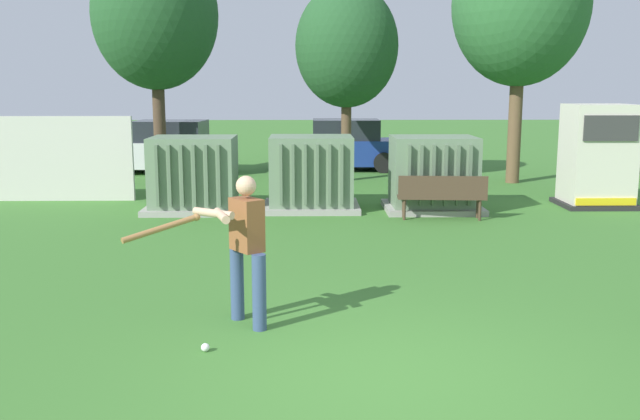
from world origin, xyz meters
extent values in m
plane|color=#3D752D|center=(0.00, 0.00, 0.00)|extent=(96.00, 96.00, 0.00)
cube|color=beige|center=(-7.28, 10.50, 1.00)|extent=(4.80, 0.12, 2.00)
cube|color=#9E9B93|center=(-3.23, 9.07, 0.06)|extent=(2.10, 1.70, 0.12)
cube|color=slate|center=(-3.23, 9.07, 0.87)|extent=(1.80, 1.40, 1.50)
cube|color=#5B7056|center=(-3.87, 8.31, 0.87)|extent=(0.06, 0.12, 1.27)
cube|color=#5B7056|center=(-3.61, 8.31, 0.87)|extent=(0.06, 0.12, 1.27)
cube|color=#5B7056|center=(-3.36, 8.31, 0.87)|extent=(0.06, 0.12, 1.27)
cube|color=#5B7056|center=(-3.10, 8.31, 0.87)|extent=(0.06, 0.12, 1.27)
cube|color=#5B7056|center=(-2.85, 8.31, 0.87)|extent=(0.06, 0.12, 1.27)
cube|color=#5B7056|center=(-2.59, 8.31, 0.87)|extent=(0.06, 0.12, 1.27)
cube|color=#9E9B93|center=(-0.67, 9.20, 0.06)|extent=(2.10, 1.70, 0.12)
cube|color=slate|center=(-0.67, 9.20, 0.87)|extent=(1.80, 1.40, 1.50)
cube|color=#5B7056|center=(-1.31, 8.44, 0.87)|extent=(0.06, 0.12, 1.27)
cube|color=#5B7056|center=(-1.05, 8.44, 0.87)|extent=(0.06, 0.12, 1.27)
cube|color=#5B7056|center=(-0.80, 8.44, 0.87)|extent=(0.06, 0.12, 1.27)
cube|color=#5B7056|center=(-0.54, 8.44, 0.87)|extent=(0.06, 0.12, 1.27)
cube|color=#5B7056|center=(-0.29, 8.44, 0.87)|extent=(0.06, 0.12, 1.27)
cube|color=#5B7056|center=(-0.03, 8.44, 0.87)|extent=(0.06, 0.12, 1.27)
cube|color=#9E9B93|center=(2.00, 9.03, 0.06)|extent=(2.10, 1.70, 0.12)
cube|color=slate|center=(2.00, 9.03, 0.87)|extent=(1.80, 1.40, 1.50)
cube|color=#5B7056|center=(1.36, 8.27, 0.87)|extent=(0.06, 0.12, 1.27)
cube|color=#5B7056|center=(1.61, 8.27, 0.87)|extent=(0.06, 0.12, 1.27)
cube|color=#5B7056|center=(1.87, 8.27, 0.87)|extent=(0.06, 0.12, 1.27)
cube|color=#5B7056|center=(2.12, 8.27, 0.87)|extent=(0.06, 0.12, 1.27)
cube|color=#5B7056|center=(2.38, 8.27, 0.87)|extent=(0.06, 0.12, 1.27)
cube|color=#5B7056|center=(2.63, 8.27, 0.87)|extent=(0.06, 0.12, 1.27)
cube|color=#262626|center=(5.79, 9.50, 0.05)|extent=(1.60, 1.40, 0.10)
cube|color=beige|center=(5.79, 9.50, 1.20)|extent=(1.40, 1.20, 2.20)
cube|color=#383838|center=(5.79, 8.88, 1.81)|extent=(1.19, 0.04, 0.55)
cube|color=yellow|center=(5.79, 8.88, 0.20)|extent=(1.33, 0.04, 0.16)
cube|color=#4C3828|center=(2.00, 8.00, 0.45)|extent=(1.82, 0.53, 0.05)
cube|color=#4C3828|center=(1.99, 7.82, 0.70)|extent=(1.80, 0.17, 0.44)
cylinder|color=#4C3828|center=(1.25, 8.19, 0.21)|extent=(0.06, 0.06, 0.42)
cylinder|color=#4C3828|center=(2.77, 8.09, 0.21)|extent=(0.06, 0.06, 0.42)
cylinder|color=#4C3828|center=(1.23, 7.91, 0.21)|extent=(0.06, 0.06, 0.42)
cylinder|color=#4C3828|center=(2.76, 7.81, 0.21)|extent=(0.06, 0.06, 0.42)
cylinder|color=#384C75|center=(-1.30, 1.37, 0.44)|extent=(0.16, 0.16, 0.88)
cylinder|color=#384C75|center=(-1.59, 1.76, 0.44)|extent=(0.16, 0.16, 0.88)
cube|color=brown|center=(-1.44, 1.57, 1.18)|extent=(0.43, 0.46, 0.60)
sphere|color=#DBAD89|center=(-1.44, 1.57, 1.62)|extent=(0.23, 0.23, 0.23)
cylinder|color=#DBAD89|center=(-1.69, 1.27, 1.34)|extent=(0.24, 0.54, 0.09)
cylinder|color=#DBAD89|center=(-1.80, 1.42, 1.34)|extent=(0.50, 0.38, 0.09)
cylinder|color=#A5723F|center=(-2.29, 0.94, 1.27)|extent=(0.72, 0.56, 0.21)
sphere|color=#A5723F|center=(-1.95, 1.19, 1.34)|extent=(0.08, 0.08, 0.08)
sphere|color=white|center=(-1.83, 0.71, 0.04)|extent=(0.09, 0.09, 0.09)
cylinder|color=#4C3828|center=(-5.04, 14.44, 1.44)|extent=(0.35, 0.35, 2.88)
ellipsoid|color=#235128|center=(-5.04, 14.44, 4.67)|extent=(3.54, 3.54, 4.21)
cylinder|color=brown|center=(0.36, 13.90, 1.17)|extent=(0.29, 0.29, 2.33)
ellipsoid|color=#235128|center=(0.36, 13.90, 3.78)|extent=(2.87, 2.87, 3.41)
cylinder|color=brown|center=(5.02, 13.39, 1.50)|extent=(0.37, 0.37, 2.99)
ellipsoid|color=#2D6633|center=(5.02, 13.39, 4.85)|extent=(3.69, 3.69, 4.38)
cube|color=silver|center=(-5.15, 15.85, 0.58)|extent=(4.32, 2.02, 0.80)
cube|color=#262B33|center=(-5.00, 15.84, 1.30)|extent=(2.22, 1.72, 0.64)
cylinder|color=black|center=(-6.51, 15.11, 0.32)|extent=(0.66, 0.27, 0.64)
cylinder|color=black|center=(-6.38, 16.80, 0.32)|extent=(0.66, 0.27, 0.64)
cylinder|color=black|center=(-3.91, 14.90, 0.32)|extent=(0.66, 0.27, 0.64)
cylinder|color=black|center=(-3.78, 16.60, 0.32)|extent=(0.66, 0.27, 0.64)
cube|color=navy|center=(0.34, 16.49, 0.58)|extent=(4.22, 1.75, 0.80)
cube|color=#262B33|center=(0.49, 16.49, 1.30)|extent=(2.12, 1.58, 0.64)
cylinder|color=black|center=(-0.98, 15.65, 0.32)|extent=(0.64, 0.23, 0.64)
cylinder|color=black|center=(-0.96, 17.35, 0.32)|extent=(0.64, 0.23, 0.64)
cylinder|color=black|center=(1.63, 15.62, 0.32)|extent=(0.64, 0.23, 0.64)
cylinder|color=black|center=(1.65, 17.32, 0.32)|extent=(0.64, 0.23, 0.64)
camera|label=1|loc=(-0.76, -6.35, 2.76)|focal=39.89mm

